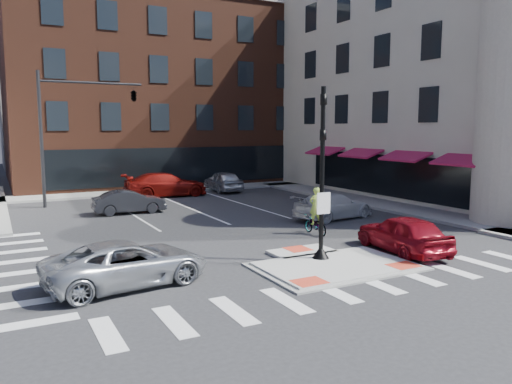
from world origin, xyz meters
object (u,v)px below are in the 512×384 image
silver_suv (127,263)px  cyclist (315,219)px  white_pickup (333,206)px  bg_car_red (166,185)px  red_sedan (403,234)px  bg_car_silver (223,181)px  bg_car_dark (129,202)px

silver_suv → cyclist: bearing=-77.7°
white_pickup → bg_car_red: bg_car_red is taller
red_sedan → cyclist: 4.38m
bg_car_silver → silver_suv: bearing=61.2°
silver_suv → cyclist: 9.71m
silver_suv → bg_car_silver: size_ratio=1.09×
silver_suv → bg_car_silver: bearing=-39.4°
bg_car_silver → cyclist: cyclist is taller
white_pickup → bg_car_dark: (-8.99, 6.61, -0.03)m
bg_car_silver → bg_car_red: (-4.66, -0.79, 0.06)m
red_sedan → cyclist: cyclist is taller
bg_car_silver → cyclist: (-2.59, -15.76, -0.06)m
white_pickup → bg_car_silver: size_ratio=1.04×
red_sedan → bg_car_silver: 20.06m
bg_car_silver → red_sedan: bearing=88.4°
bg_car_dark → cyclist: bearing=-146.4°
bg_car_dark → red_sedan: bearing=-151.4°
silver_suv → red_sedan: red_sedan is taller
white_pickup → cyclist: cyclist is taller
red_sedan → bg_car_red: bg_car_red is taller
bg_car_silver → cyclist: size_ratio=2.13×
red_sedan → bg_car_silver: bg_car_silver is taller
bg_car_dark → bg_car_red: bearing=-33.5°
cyclist → bg_car_silver: bearing=-98.3°
white_pickup → bg_car_dark: size_ratio=1.19×
bg_car_dark → bg_car_silver: size_ratio=0.87×
bg_car_red → silver_suv: bearing=159.2°
red_sedan → bg_car_red: 19.47m
silver_suv → cyclist: size_ratio=2.33×
white_pickup → bg_car_silver: bearing=-7.4°
cyclist → silver_suv: bearing=21.3°
bg_car_red → bg_car_dark: bearing=145.4°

